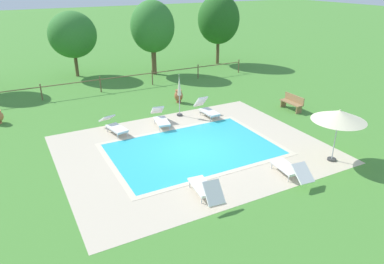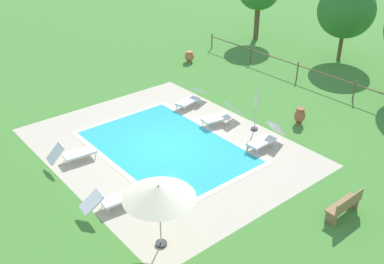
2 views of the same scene
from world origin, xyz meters
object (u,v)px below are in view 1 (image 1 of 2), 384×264
tree_far_west (219,19)px  sun_lounger_north_end (205,188)px  sun_lounger_south_near_corner (207,109)px  tree_east_mid (72,35)px  sun_lounger_north_far (114,125)px  wooden_bench_lawn_side (292,102)px  tree_west_mid (153,27)px  patio_umbrella_open_foreground (339,116)px  terracotta_urn_near_fence (179,96)px  sun_lounger_north_near_steps (161,118)px  patio_umbrella_closed_row_west (179,90)px  sun_lounger_north_mid (290,169)px

tree_far_west → sun_lounger_north_end: bearing=-122.9°
sun_lounger_north_end → tree_far_west: tree_far_west is taller
sun_lounger_south_near_corner → tree_east_mid: bearing=110.6°
sun_lounger_north_far → sun_lounger_north_end: size_ratio=1.08×
wooden_bench_lawn_side → tree_west_mid: (-3.85, 11.33, 3.13)m
patio_umbrella_open_foreground → tree_far_west: size_ratio=0.39×
terracotta_urn_near_fence → sun_lounger_north_near_steps: bearing=-130.9°
sun_lounger_north_near_steps → sun_lounger_north_far: sun_lounger_north_near_steps is taller
sun_lounger_north_far → tree_far_west: tree_far_west is taller
sun_lounger_north_far → terracotta_urn_near_fence: bearing=28.1°
patio_umbrella_open_foreground → terracotta_urn_near_fence: patio_umbrella_open_foreground is taller
sun_lounger_north_near_steps → tree_far_west: bearing=46.7°
sun_lounger_south_near_corner → patio_umbrella_closed_row_west: 1.86m
sun_lounger_south_near_corner → tree_west_mid: tree_west_mid is taller
sun_lounger_north_far → tree_east_mid: (0.67, 11.82, 2.75)m
terracotta_urn_near_fence → tree_west_mid: size_ratio=0.14×
sun_lounger_north_mid → sun_lounger_south_near_corner: sun_lounger_south_near_corner is taller
wooden_bench_lawn_side → tree_far_west: 12.77m
sun_lounger_north_end → sun_lounger_north_near_steps: bearing=79.4°
sun_lounger_north_end → wooden_bench_lawn_side: size_ratio=1.31×
sun_lounger_north_far → patio_umbrella_closed_row_west: size_ratio=0.90×
sun_lounger_north_near_steps → patio_umbrella_closed_row_west: bearing=26.7°
patio_umbrella_open_foreground → tree_east_mid: tree_east_mid is taller
sun_lounger_south_near_corner → terracotta_urn_near_fence: size_ratio=2.37×
sun_lounger_north_far → wooden_bench_lawn_side: bearing=-9.4°
sun_lounger_north_mid → tree_west_mid: (1.45, 17.08, 3.22)m
sun_lounger_north_mid → terracotta_urn_near_fence: (0.10, 9.96, 0.06)m
sun_lounger_north_end → patio_umbrella_closed_row_west: 8.17m
patio_umbrella_open_foreground → tree_far_west: 18.45m
wooden_bench_lawn_side → terracotta_urn_near_fence: size_ratio=1.88×
patio_umbrella_open_foreground → tree_west_mid: size_ratio=0.41×
terracotta_urn_near_fence → tree_far_west: 11.46m
sun_lounger_north_end → patio_umbrella_open_foreground: (6.10, -0.09, 1.62)m
terracotta_urn_near_fence → sun_lounger_south_near_corner: bearing=-82.0°
sun_lounger_north_end → wooden_bench_lawn_side: (8.88, 5.42, 0.08)m
sun_lounger_north_mid → wooden_bench_lawn_side: size_ratio=1.37×
sun_lounger_north_far → tree_east_mid: bearing=86.8°
patio_umbrella_closed_row_west → tree_east_mid: 11.84m
sun_lounger_north_near_steps → sun_lounger_south_near_corner: (2.77, 0.01, 0.01)m
sun_lounger_north_near_steps → terracotta_urn_near_fence: bearing=49.1°
tree_far_west → tree_west_mid: 6.33m
sun_lounger_north_far → sun_lounger_north_end: sun_lounger_north_end is taller
patio_umbrella_closed_row_west → tree_far_west: (8.57, 9.91, 2.24)m
tree_far_west → wooden_bench_lawn_side: bearing=-101.4°
sun_lounger_north_near_steps → patio_umbrella_open_foreground: size_ratio=0.90×
sun_lounger_north_end → patio_umbrella_open_foreground: 6.31m
patio_umbrella_open_foreground → patio_umbrella_closed_row_west: (-3.35, 7.70, -0.52)m
terracotta_urn_near_fence → tree_east_mid: (-4.13, 9.25, 2.69)m
sun_lounger_north_far → sun_lounger_north_mid: bearing=-57.5°
sun_lounger_north_near_steps → patio_umbrella_open_foreground: bearing=-55.4°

